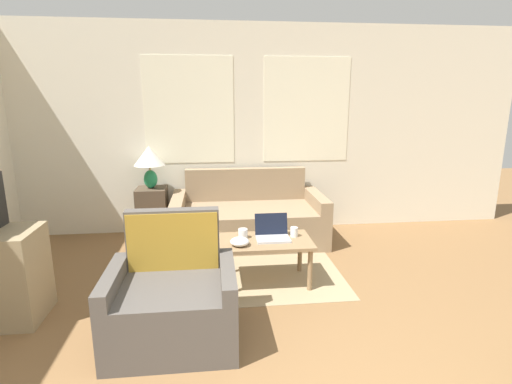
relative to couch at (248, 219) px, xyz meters
The scene contains 11 objects.
wall_back 1.16m from the couch, 73.18° to the left, with size 6.93×0.06×2.60m.
rug 0.67m from the couch, 85.00° to the right, with size 1.54×2.01×0.01m.
couch is the anchor object (origin of this frame).
armchair 2.11m from the couch, 110.18° to the right, with size 0.89×0.71×0.90m.
side_table 1.18m from the couch, behind, with size 0.36×0.36×0.64m.
table_lamp 1.38m from the couch, behind, with size 0.37×0.37×0.51m.
coffee_table 1.18m from the couch, 87.35° to the right, with size 0.85×0.51×0.42m.
laptop 1.16m from the couch, 83.82° to the right, with size 0.31×0.26×0.22m.
cup_navy 1.17m from the couch, 73.11° to the right, with size 0.07×0.07×0.09m.
cup_yellow 1.12m from the couch, 97.83° to the right, with size 0.09×0.09×0.09m.
snack_bowl 1.32m from the couch, 98.61° to the right, with size 0.17×0.17×0.07m.
Camera 1 is at (-0.57, -0.93, 1.72)m, focal length 28.00 mm.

